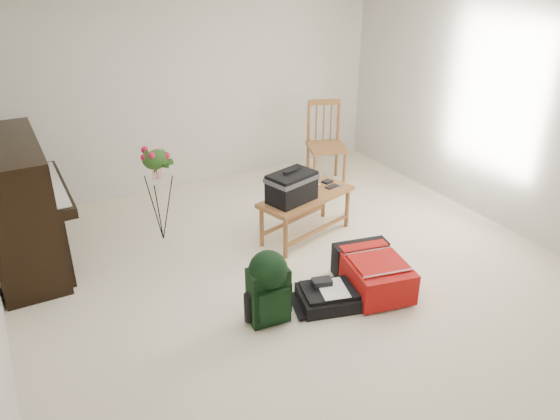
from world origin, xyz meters
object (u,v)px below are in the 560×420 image
flower_stand (159,195)px  red_suitcase (370,270)px  dining_chair (325,144)px  bench (294,189)px  black_duffel (329,296)px  green_backpack (269,284)px  piano (20,208)px

flower_stand → red_suitcase: bearing=-55.2°
red_suitcase → flower_stand: bearing=139.5°
dining_chair → red_suitcase: bearing=-93.8°
bench → red_suitcase: (0.16, -1.10, -0.41)m
black_duffel → flower_stand: bearing=131.9°
bench → green_backpack: size_ratio=1.76×
flower_stand → dining_chair: bearing=8.6°
piano → black_duffel: piano is taller
red_suitcase → green_backpack: size_ratio=1.28×
red_suitcase → flower_stand: size_ratio=0.79×
green_backpack → black_duffel: bearing=0.3°
dining_chair → flower_stand: size_ratio=1.00×
flower_stand → bench: bearing=-31.7°
red_suitcase → green_backpack: 1.06m
green_backpack → flower_stand: size_ratio=0.61×
red_suitcase → black_duffel: size_ratio=1.36×
dining_chair → green_backpack: 3.03m
black_duffel → dining_chair: bearing=73.7°
bench → black_duffel: 1.31m
bench → flower_stand: (-1.22, 0.66, -0.07)m
red_suitcase → dining_chair: bearing=78.4°
red_suitcase → green_backpack: green_backpack is taller
piano → bench: (2.50, -0.80, -0.02)m
green_backpack → bench: bearing=56.9°
piano → bench: bearing=-17.8°
black_duffel → bench: bearing=90.5°
bench → flower_stand: bearing=135.3°
bench → black_duffel: bearing=-121.2°
bench → green_backpack: bench is taller
dining_chair → green_backpack: bearing=-112.2°
piano → flower_stand: 1.29m
dining_chair → black_duffel: size_ratio=1.72×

